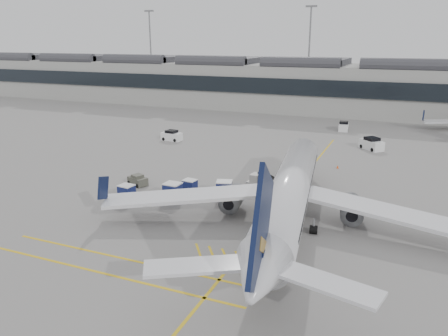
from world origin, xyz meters
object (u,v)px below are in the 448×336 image
at_px(belt_loader, 264,184).
at_px(baggage_cart_a, 173,191).
at_px(ramp_agent_a, 265,189).
at_px(pushback_tug, 138,180).
at_px(ramp_agent_b, 219,194).
at_px(airliner_main, 289,193).

relative_size(belt_loader, baggage_cart_a, 2.65).
distance_m(belt_loader, baggage_cart_a, 10.92).
bearing_deg(ramp_agent_a, pushback_tug, 135.02).
bearing_deg(baggage_cart_a, pushback_tug, 158.82).
bearing_deg(pushback_tug, ramp_agent_a, 28.92).
distance_m(baggage_cart_a, pushback_tug, 7.05).
distance_m(baggage_cart_a, ramp_agent_b, 5.00).
bearing_deg(ramp_agent_b, belt_loader, -142.90).
relative_size(baggage_cart_a, ramp_agent_a, 1.04).
bearing_deg(belt_loader, pushback_tug, -155.90).
height_order(ramp_agent_a, pushback_tug, ramp_agent_a).
bearing_deg(airliner_main, baggage_cart_a, 166.78).
bearing_deg(belt_loader, airliner_main, -52.85).
distance_m(ramp_agent_b, pushback_tug, 11.12).
relative_size(ramp_agent_a, ramp_agent_b, 1.16).
height_order(airliner_main, belt_loader, airliner_main).
bearing_deg(baggage_cart_a, ramp_agent_a, 31.69).
distance_m(ramp_agent_a, ramp_agent_b, 5.18).
bearing_deg(airliner_main, ramp_agent_a, 116.93).
bearing_deg(pushback_tug, airliner_main, 10.12).
distance_m(belt_loader, ramp_agent_a, 2.88).
distance_m(baggage_cart_a, ramp_agent_a, 10.09).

